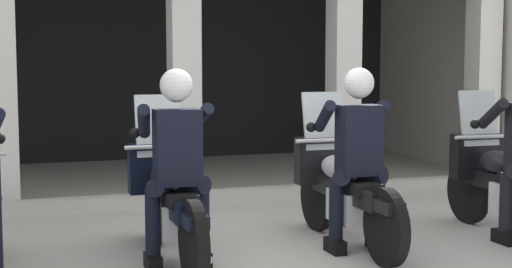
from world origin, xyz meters
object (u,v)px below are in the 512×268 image
(motorcycle_center_right, at_px, (343,189))
(motorcycle_center_left, at_px, (170,199))
(police_officer_center_right, at_px, (357,143))
(motorcycle_far_right, at_px, (505,183))
(police_officer_center_left, at_px, (177,151))

(motorcycle_center_right, bearing_deg, motorcycle_center_left, 169.51)
(police_officer_center_right, distance_m, motorcycle_far_right, 1.64)
(police_officer_center_left, xyz_separation_m, motorcycle_center_right, (1.58, 0.30, -0.44))
(motorcycle_far_right, bearing_deg, motorcycle_center_left, 171.05)
(police_officer_center_right, relative_size, motorcycle_far_right, 0.78)
(motorcycle_center_left, xyz_separation_m, police_officer_center_right, (1.58, -0.27, 0.44))
(motorcycle_center_right, xyz_separation_m, police_officer_center_right, (-0.00, -0.28, 0.44))
(police_officer_center_right, xyz_separation_m, motorcycle_far_right, (1.58, 0.10, -0.44))
(motorcycle_center_left, relative_size, police_officer_center_right, 1.29)
(motorcycle_center_left, distance_m, police_officer_center_left, 0.52)
(motorcycle_far_right, bearing_deg, police_officer_center_left, 176.19)
(police_officer_center_left, xyz_separation_m, police_officer_center_right, (1.58, 0.02, 0.00))
(police_officer_center_left, bearing_deg, police_officer_center_right, -5.21)
(motorcycle_center_left, distance_m, police_officer_center_right, 1.66)
(police_officer_center_right, bearing_deg, motorcycle_center_left, 159.32)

